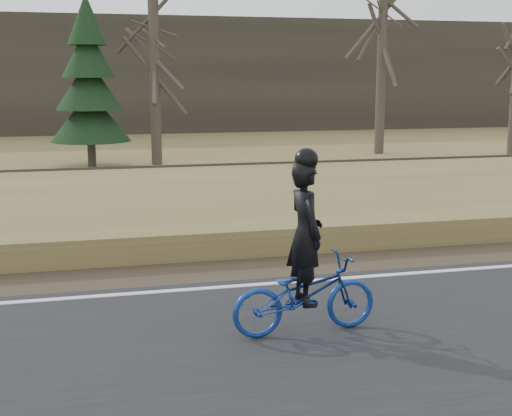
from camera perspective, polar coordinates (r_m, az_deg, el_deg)
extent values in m
plane|color=olive|center=(10.31, 8.16, -6.17)|extent=(120.00, 120.00, 0.00)
cube|color=black|center=(8.17, 14.93, -10.73)|extent=(120.00, 6.00, 0.06)
cube|color=silver|center=(10.47, 7.75, -5.53)|extent=(120.00, 0.12, 0.01)
cube|color=#473A2B|center=(11.38, 5.87, -4.42)|extent=(120.00, 1.60, 0.04)
cube|color=olive|center=(14.11, 1.72, -0.61)|extent=(120.00, 5.00, 0.44)
cube|color=slate|center=(17.74, -1.65, 1.69)|extent=(120.00, 3.00, 0.45)
cube|color=black|center=(17.70, -1.65, 2.64)|extent=(120.00, 2.40, 0.14)
cube|color=brown|center=(16.99, -1.12, 2.80)|extent=(120.00, 0.07, 0.15)
cube|color=brown|center=(18.38, -2.14, 3.38)|extent=(120.00, 0.07, 0.15)
cube|color=#383328|center=(39.30, -8.79, 10.46)|extent=(120.00, 4.00, 6.00)
imported|color=navy|center=(8.13, 3.92, -6.92)|extent=(1.73, 0.70, 0.89)
imported|color=black|center=(7.95, 3.98, -2.03)|extent=(0.42, 0.61, 1.61)
sphere|color=black|center=(7.81, 4.06, 3.90)|extent=(0.26, 0.26, 0.26)
cylinder|color=#4A4136|center=(24.24, -8.11, 10.71)|extent=(0.36, 0.36, 6.15)
cylinder|color=#4A4136|center=(27.88, 10.06, 12.76)|extent=(0.36, 0.36, 8.23)
cylinder|color=#4A4136|center=(24.08, -13.02, 4.56)|extent=(0.28, 0.28, 1.12)
cone|color=#183216|center=(24.00, -13.13, 7.16)|extent=(2.60, 2.60, 1.63)
cone|color=#183216|center=(23.96, -13.23, 9.61)|extent=(2.15, 2.15, 1.63)
cone|color=#183216|center=(23.97, -13.33, 12.06)|extent=(1.70, 1.70, 1.63)
cone|color=#183216|center=(24.03, -13.44, 14.51)|extent=(1.25, 1.25, 1.63)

